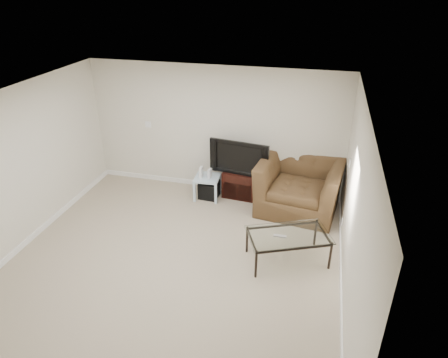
% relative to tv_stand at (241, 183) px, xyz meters
% --- Properties ---
extents(floor, '(5.00, 5.00, 0.00)m').
position_rel_tv_stand_xyz_m(floor, '(-0.57, -2.28, -0.27)').
color(floor, tan).
rests_on(floor, ground).
extents(ceiling, '(5.00, 5.00, 0.00)m').
position_rel_tv_stand_xyz_m(ceiling, '(-0.57, -2.28, 2.23)').
color(ceiling, white).
rests_on(ceiling, ground).
extents(wall_back, '(5.00, 0.02, 2.50)m').
position_rel_tv_stand_xyz_m(wall_back, '(-0.57, 0.22, 0.98)').
color(wall_back, silver).
rests_on(wall_back, ground).
extents(wall_left, '(0.02, 5.00, 2.50)m').
position_rel_tv_stand_xyz_m(wall_left, '(-3.07, -2.28, 0.98)').
color(wall_left, silver).
rests_on(wall_left, ground).
extents(wall_right, '(0.02, 5.00, 2.50)m').
position_rel_tv_stand_xyz_m(wall_right, '(1.93, -2.28, 0.98)').
color(wall_right, silver).
rests_on(wall_right, ground).
extents(plate_back, '(0.12, 0.02, 0.12)m').
position_rel_tv_stand_xyz_m(plate_back, '(-1.97, 0.21, 0.98)').
color(plate_back, white).
rests_on(plate_back, wall_back).
extents(plate_right_switch, '(0.02, 0.09, 0.13)m').
position_rel_tv_stand_xyz_m(plate_right_switch, '(1.92, -0.68, 0.98)').
color(plate_right_switch, white).
rests_on(plate_right_switch, wall_right).
extents(plate_right_outlet, '(0.02, 0.08, 0.12)m').
position_rel_tv_stand_xyz_m(plate_right_outlet, '(1.92, -0.98, 0.03)').
color(plate_right_outlet, white).
rests_on(plate_right_outlet, wall_right).
extents(tv_stand, '(0.68, 0.50, 0.54)m').
position_rel_tv_stand_xyz_m(tv_stand, '(0.00, 0.00, 0.00)').
color(tv_stand, black).
rests_on(tv_stand, floor).
extents(dvd_player, '(0.34, 0.25, 0.05)m').
position_rel_tv_stand_xyz_m(dvd_player, '(-0.00, -0.04, 0.18)').
color(dvd_player, black).
rests_on(dvd_player, tv_stand).
extents(television, '(1.09, 0.36, 0.67)m').
position_rel_tv_stand_xyz_m(television, '(-0.00, -0.03, 0.60)').
color(television, black).
rests_on(television, tv_stand).
extents(side_table, '(0.50, 0.50, 0.45)m').
position_rel_tv_stand_xyz_m(side_table, '(-0.62, -0.23, -0.04)').
color(side_table, silver).
rests_on(side_table, floor).
extents(subwoofer, '(0.37, 0.37, 0.35)m').
position_rel_tv_stand_xyz_m(subwoofer, '(-0.59, -0.21, -0.11)').
color(subwoofer, black).
rests_on(subwoofer, floor).
extents(game_console, '(0.05, 0.15, 0.21)m').
position_rel_tv_stand_xyz_m(game_console, '(-0.73, -0.26, 0.28)').
color(game_console, white).
rests_on(game_console, side_table).
extents(game_case, '(0.06, 0.13, 0.18)m').
position_rel_tv_stand_xyz_m(game_case, '(-0.56, -0.25, 0.27)').
color(game_case, silver).
rests_on(game_case, side_table).
extents(recliner, '(1.58, 1.14, 1.29)m').
position_rel_tv_stand_xyz_m(recliner, '(1.15, -0.23, 0.37)').
color(recliner, brown).
rests_on(recliner, floor).
extents(coffee_table, '(1.39, 1.11, 0.47)m').
position_rel_tv_stand_xyz_m(coffee_table, '(1.11, -1.81, -0.03)').
color(coffee_table, black).
rests_on(coffee_table, floor).
extents(remote, '(0.19, 0.06, 0.02)m').
position_rel_tv_stand_xyz_m(remote, '(1.00, -1.89, 0.22)').
color(remote, '#B2B2B7').
rests_on(remote, coffee_table).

